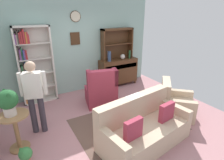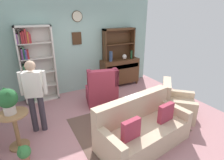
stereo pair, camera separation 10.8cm
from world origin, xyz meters
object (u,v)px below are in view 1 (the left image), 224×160
armchair_floral (175,104)px  person_reading (34,93)px  sideboard_hutch (117,39)px  vase_tall (109,56)px  coffee_table (119,111)px  bottle_wine (130,54)px  book_stack (120,105)px  bookshelf (33,65)px  potted_plant_large (8,101)px  plant_stand (16,128)px  potted_plant_small (25,155)px  couch_floral (143,129)px  wingback_chair (101,92)px  vase_round (123,57)px  sideboard (118,71)px

armchair_floral → person_reading: 3.23m
sideboard_hutch → vase_tall: bearing=-154.1°
armchair_floral → coffee_table: size_ratio=1.35×
bottle_wine → book_stack: 2.57m
bookshelf → potted_plant_large: 1.96m
bookshelf → bottle_wine: (3.04, -0.17, -0.02)m
vase_tall → person_reading: bearing=-151.4°
book_stack → vase_tall: bearing=67.4°
armchair_floral → plant_stand: armchair_floral is taller
armchair_floral → potted_plant_small: (-3.38, 0.15, -0.11)m
couch_floral → potted_plant_small: couch_floral is taller
plant_stand → potted_plant_small: size_ratio=2.37×
bottle_wine → sideboard_hutch: bearing=153.0°
armchair_floral → coffee_table: (-1.41, 0.32, 0.06)m
vase_tall → wingback_chair: bearing=-129.9°
vase_round → plant_stand: size_ratio=0.23×
sideboard → vase_round: bearing=-27.2°
armchair_floral → potted_plant_large: (-3.48, 0.62, 0.72)m
couch_floral → book_stack: bearing=93.4°
vase_tall → potted_plant_small: (-2.81, -2.16, -0.90)m
vase_round → plant_stand: 3.85m
bottle_wine → potted_plant_large: size_ratio=0.58×
couch_floral → wingback_chair: size_ratio=1.81×
sideboard_hutch → couch_floral: (-1.15, -2.90, -1.25)m
plant_stand → potted_plant_small: (0.07, -0.46, -0.27)m
vase_round → vase_tall: bearing=-178.5°
potted_plant_small → wingback_chair: bearing=31.2°
bookshelf → person_reading: size_ratio=1.35×
couch_floral → sideboard_hutch: bearing=68.4°
person_reading → book_stack: bearing=-20.0°
sideboard_hutch → coffee_table: (-1.24, -2.18, -1.21)m
wingback_chair → plant_stand: (-2.12, -0.78, 0.06)m
sideboard → vase_tall: (-0.39, -0.08, 0.57)m
bookshelf → person_reading: (-0.20, -1.50, -0.17)m
person_reading → book_stack: 1.81m
sideboard → vase_round: 0.52m
bottle_wine → coffee_table: bottle_wine is taller
sideboard → book_stack: (-1.20, -2.02, -0.05)m
couch_floral → potted_plant_large: 2.49m
vase_tall → potted_plant_small: bearing=-142.6°
bookshelf → vase_round: (2.78, -0.15, -0.07)m
vase_tall → plant_stand: bearing=-149.6°
vase_round → plant_stand: vase_round is taller
armchair_floral → plant_stand: bearing=170.0°
book_stack → coffee_table: bearing=-132.9°
coffee_table → armchair_floral: bearing=-12.7°
vase_round → couch_floral: (-1.28, -2.73, -0.69)m
couch_floral → potted_plant_small: size_ratio=6.17×
wingback_chair → person_reading: 1.82m
bookshelf → sideboard: bookshelf is taller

